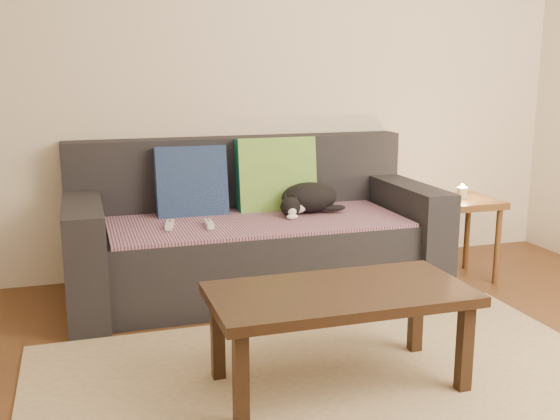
{
  "coord_description": "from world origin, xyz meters",
  "views": [
    {
      "loc": [
        -0.96,
        -2.02,
        1.28
      ],
      "look_at": [
        0.05,
        1.2,
        0.55
      ],
      "focal_mm": 42.0,
      "sensor_mm": 36.0,
      "label": 1
    }
  ],
  "objects_px": {
    "sofa": "(253,238)",
    "wii_remote_b": "(209,224)",
    "wii_remote_a": "(170,225)",
    "side_table": "(461,213)",
    "coffee_table": "(340,302)",
    "cat": "(308,198)"
  },
  "relations": [
    {
      "from": "sofa",
      "to": "wii_remote_b",
      "type": "distance_m",
      "value": 0.38
    },
    {
      "from": "wii_remote_a",
      "to": "side_table",
      "type": "distance_m",
      "value": 1.77
    },
    {
      "from": "wii_remote_a",
      "to": "wii_remote_b",
      "type": "bearing_deg",
      "value": -88.79
    },
    {
      "from": "sofa",
      "to": "wii_remote_b",
      "type": "bearing_deg",
      "value": -147.85
    },
    {
      "from": "side_table",
      "to": "coffee_table",
      "type": "xyz_separation_m",
      "value": [
        -1.25,
        -1.09,
        -0.05
      ]
    },
    {
      "from": "sofa",
      "to": "side_table",
      "type": "xyz_separation_m",
      "value": [
        1.26,
        -0.2,
        0.11
      ]
    },
    {
      "from": "sofa",
      "to": "cat",
      "type": "relative_size",
      "value": 5.14
    },
    {
      "from": "cat",
      "to": "coffee_table",
      "type": "relative_size",
      "value": 0.39
    },
    {
      "from": "wii_remote_b",
      "to": "coffee_table",
      "type": "relative_size",
      "value": 0.14
    },
    {
      "from": "sofa",
      "to": "cat",
      "type": "distance_m",
      "value": 0.4
    },
    {
      "from": "cat",
      "to": "wii_remote_b",
      "type": "relative_size",
      "value": 2.73
    },
    {
      "from": "sofa",
      "to": "coffee_table",
      "type": "height_order",
      "value": "sofa"
    },
    {
      "from": "side_table",
      "to": "wii_remote_b",
      "type": "bearing_deg",
      "value": 179.45
    },
    {
      "from": "cat",
      "to": "wii_remote_b",
      "type": "height_order",
      "value": "cat"
    },
    {
      "from": "cat",
      "to": "coffee_table",
      "type": "xyz_separation_m",
      "value": [
        -0.32,
        -1.29,
        -0.16
      ]
    },
    {
      "from": "cat",
      "to": "wii_remote_a",
      "type": "height_order",
      "value": "cat"
    },
    {
      "from": "side_table",
      "to": "coffee_table",
      "type": "bearing_deg",
      "value": -138.8
    },
    {
      "from": "wii_remote_a",
      "to": "side_table",
      "type": "relative_size",
      "value": 0.3
    },
    {
      "from": "cat",
      "to": "side_table",
      "type": "height_order",
      "value": "cat"
    },
    {
      "from": "cat",
      "to": "coffee_table",
      "type": "distance_m",
      "value": 1.34
    },
    {
      "from": "coffee_table",
      "to": "wii_remote_a",
      "type": "bearing_deg",
      "value": 114.22
    },
    {
      "from": "cat",
      "to": "side_table",
      "type": "bearing_deg",
      "value": -11.34
    }
  ]
}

